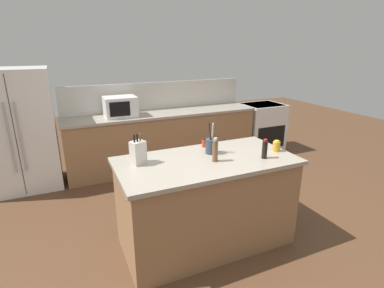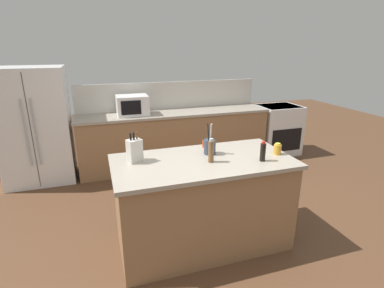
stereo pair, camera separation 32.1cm
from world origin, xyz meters
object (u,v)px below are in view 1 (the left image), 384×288
range_oven (261,127)px  microwave (120,107)px  spice_jar_paprika (204,143)px  refrigerator (18,131)px  pepper_grinder (215,150)px  utensil_crock (211,146)px  honey_jar (276,146)px  soy_sauce_bottle (265,149)px  knife_block (138,152)px

range_oven → microwave: bearing=180.0°
spice_jar_paprika → range_oven: bearing=40.4°
refrigerator → pepper_grinder: refrigerator is taller
pepper_grinder → refrigerator: bearing=128.8°
microwave → utensil_crock: size_ratio=1.51×
refrigerator → range_oven: bearing=-0.7°
honey_jar → soy_sauce_bottle: 0.27m
refrigerator → microwave: size_ratio=3.53×
refrigerator → soy_sauce_bottle: size_ratio=8.77×
honey_jar → soy_sauce_bottle: size_ratio=0.60×
microwave → honey_jar: (1.16, -2.29, -0.10)m
utensil_crock → pepper_grinder: bearing=-108.3°
utensil_crock → honey_jar: 0.69m
pepper_grinder → soy_sauce_bottle: bearing=-14.5°
range_oven → pepper_grinder: (-2.27, -2.28, 0.58)m
range_oven → spice_jar_paprika: 2.90m
soy_sauce_bottle → microwave: bearing=111.0°
refrigerator → soy_sauce_bottle: (2.35, -2.45, 0.18)m
refrigerator → utensil_crock: 2.88m
microwave → honey_jar: size_ratio=4.15×
honey_jar → soy_sauce_bottle: bearing=-154.2°
honey_jar → utensil_crock: bearing=161.1°
knife_block → utensil_crock: 0.76m
pepper_grinder → honey_jar: (0.72, -0.01, -0.06)m
refrigerator → honey_jar: refrigerator is taller
soy_sauce_bottle → range_oven: bearing=53.3°
range_oven → soy_sauce_bottle: 3.05m
refrigerator → soy_sauce_bottle: bearing=-46.2°
refrigerator → utensil_crock: size_ratio=5.35×
knife_block → utensil_crock: (0.76, -0.02, -0.03)m
utensil_crock → spice_jar_paprika: 0.22m
range_oven → spice_jar_paprika: (-2.18, -1.85, 0.52)m
spice_jar_paprika → knife_block: bearing=-166.3°
refrigerator → pepper_grinder: size_ratio=7.31×
utensil_crock → knife_block: bearing=178.5°
microwave → honey_jar: 2.57m
refrigerator → soy_sauce_bottle: refrigerator is taller
knife_block → honey_jar: 1.43m
knife_block → microwave: bearing=61.4°
microwave → soy_sauce_bottle: 2.57m
knife_block → spice_jar_paprika: knife_block is taller
refrigerator → utensil_crock: (1.94, -2.11, 0.17)m
range_oven → utensil_crock: size_ratio=2.87×
range_oven → honey_jar: honey_jar is taller
utensil_crock → range_oven: bearing=43.2°
microwave → utensil_crock: bearing=-76.1°
refrigerator → spice_jar_paprika: bearing=-44.1°
utensil_crock → spice_jar_paprika: (0.02, 0.21, -0.04)m
microwave → utensil_crock: 2.13m
refrigerator → spice_jar_paprika: size_ratio=18.01×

